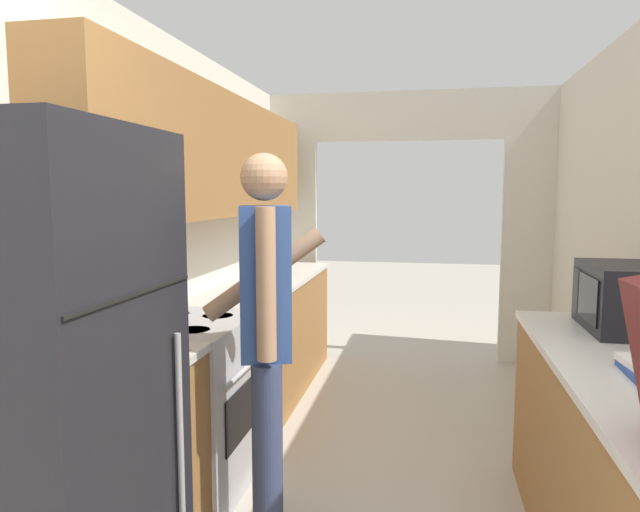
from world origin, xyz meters
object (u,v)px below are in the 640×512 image
Objects in this scene: refrigerator at (38,412)px; person at (266,341)px; range_oven at (185,406)px; microwave at (623,298)px.

refrigerator is 0.93m from person.
refrigerator is 1.68× the size of range_oven.
microwave is at bearing 33.09° from refrigerator.
refrigerator is 1.23m from range_oven.
microwave is at bearing 5.71° from range_oven.
person is 3.27× the size of microwave.
refrigerator is at bearing -146.91° from microwave.
person is (0.55, -0.39, 0.47)m from range_oven.
person reaches higher than microwave.
refrigerator reaches higher than range_oven.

